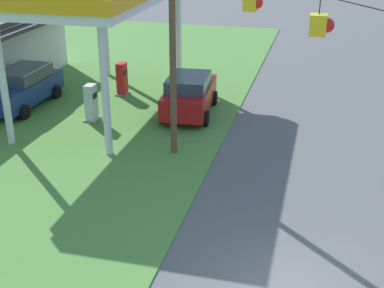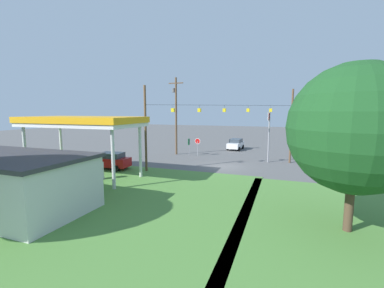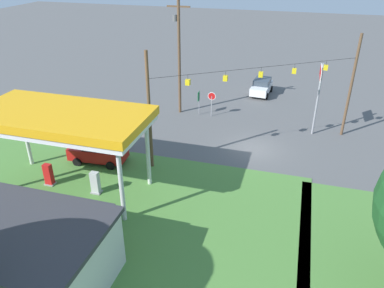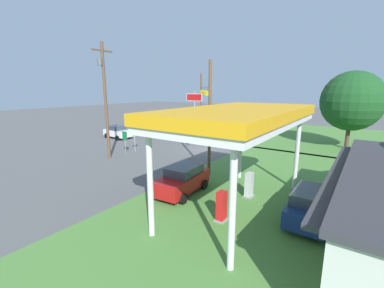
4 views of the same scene
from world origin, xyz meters
TOP-DOWN VIEW (x-y plane):
  - fuel_pump_near at (9.51, 9.39)m, footprint 0.71×0.56m
  - fuel_pump_far at (13.17, 9.39)m, footprint 0.71×0.56m
  - car_at_pumps_front at (11.37, 5.50)m, footprint 4.52×2.36m
  - car_at_pumps_rear at (10.48, 13.27)m, footprint 4.77×2.13m
  - signal_span_gantry at (-0.00, -0.01)m, footprint 14.55×10.24m

SIDE VIEW (x-z plane):
  - fuel_pump_near at x=9.51m, z-range -0.04..1.60m
  - fuel_pump_far at x=13.17m, z-range -0.04..1.60m
  - car_at_pumps_rear at x=10.48m, z-range 0.04..1.83m
  - car_at_pumps_front at x=11.37m, z-range 0.04..1.88m
  - signal_span_gantry at x=0.00m, z-range 0.47..9.41m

